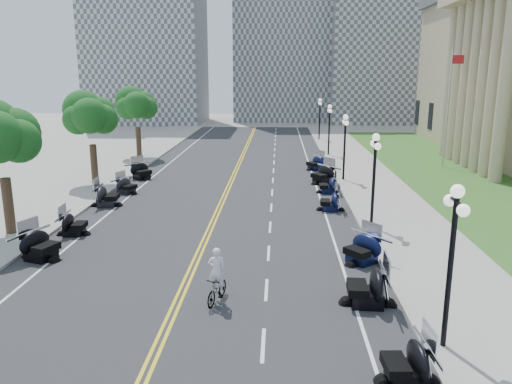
{
  "coord_description": "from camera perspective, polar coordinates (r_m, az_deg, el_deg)",
  "views": [
    {
      "loc": [
        3.61,
        -21.72,
        8.1
      ],
      "look_at": [
        2.45,
        3.77,
        2.0
      ],
      "focal_mm": 35.0,
      "sensor_mm": 36.0,
      "label": 1
    }
  ],
  "objects": [
    {
      "name": "street_lamp_3",
      "position": [
        38.44,
        10.08,
        5.01
      ],
      "size": [
        0.5,
        1.2,
        4.9
      ],
      "primitive_type": null,
      "color": "black",
      "rests_on": "sidewalk_north"
    },
    {
      "name": "street_lamp_4",
      "position": [
        50.27,
        8.35,
        7.03
      ],
      "size": [
        0.5,
        1.2,
        4.9
      ],
      "primitive_type": null,
      "color": "black",
      "rests_on": "sidewalk_north"
    },
    {
      "name": "edge_line_south",
      "position": [
        34.23,
        -14.48,
        -0.66
      ],
      "size": [
        0.12,
        90.0,
        0.0
      ],
      "primitive_type": "cube",
      "color": "white",
      "rests_on": "road"
    },
    {
      "name": "street_lamp_5",
      "position": [
        62.16,
        7.28,
        8.27
      ],
      "size": [
        0.5,
        1.2,
        4.9
      ],
      "primitive_type": null,
      "color": "black",
      "rests_on": "sidewalk_north"
    },
    {
      "name": "lawn",
      "position": [
        42.84,
        21.48,
        1.67
      ],
      "size": [
        9.0,
        60.0,
        0.1
      ],
      "primitive_type": "cube",
      "color": "#356023",
      "rests_on": "ground"
    },
    {
      "name": "lane_dash_8",
      "position": [
        30.8,
        1.76,
        -1.78
      ],
      "size": [
        0.12,
        2.0,
        0.0
      ],
      "primitive_type": "cube",
      "color": "white",
      "rests_on": "road"
    },
    {
      "name": "motorcycle_n_4",
      "position": [
        18.47,
        12.61,
        -10.3
      ],
      "size": [
        2.3,
        2.3,
        1.53
      ],
      "primitive_type": null,
      "rotation": [
        0.0,
        0.0,
        -1.62
      ],
      "color": "black",
      "rests_on": "road"
    },
    {
      "name": "ground",
      "position": [
        23.46,
        -6.45,
        -6.84
      ],
      "size": [
        160.0,
        160.0,
        0.0
      ],
      "primitive_type": "plane",
      "color": "gray"
    },
    {
      "name": "motorcycle_n_3",
      "position": [
        14.53,
        16.89,
        -17.97
      ],
      "size": [
        2.01,
        2.01,
        1.33
      ],
      "primitive_type": null,
      "rotation": [
        0.0,
        0.0,
        -1.51
      ],
      "color": "black",
      "rests_on": "road"
    },
    {
      "name": "sidewalk_south",
      "position": [
        35.63,
        -20.8,
        -0.46
      ],
      "size": [
        5.0,
        90.0,
        0.15
      ],
      "primitive_type": "cube",
      "color": "#9E9991",
      "rests_on": "ground"
    },
    {
      "name": "motorcycle_n_9",
      "position": [
        37.69,
        7.64,
        2.11
      ],
      "size": [
        3.08,
        3.08,
        1.54
      ],
      "primitive_type": null,
      "rotation": [
        0.0,
        0.0,
        -0.93
      ],
      "color": "black",
      "rests_on": "road"
    },
    {
      "name": "distant_block_c",
      "position": [
        88.7,
        15.09,
        14.88
      ],
      "size": [
        20.0,
        14.0,
        22.0
      ],
      "primitive_type": "cube",
      "color": "gray",
      "rests_on": "ground"
    },
    {
      "name": "lane_dash_4",
      "position": [
        15.93,
        0.82,
        -17.07
      ],
      "size": [
        0.12,
        2.0,
        0.0
      ],
      "primitive_type": "cube",
      "color": "white",
      "rests_on": "road"
    },
    {
      "name": "lane_dash_13",
      "position": [
        50.37,
        2.11,
        4.2
      ],
      "size": [
        0.12,
        2.0,
        0.0
      ],
      "primitive_type": "cube",
      "color": "white",
      "rests_on": "road"
    },
    {
      "name": "lane_dash_15",
      "position": [
        58.28,
        2.19,
        5.46
      ],
      "size": [
        0.12,
        2.0,
        0.0
      ],
      "primitive_type": "cube",
      "color": "white",
      "rests_on": "road"
    },
    {
      "name": "lane_dash_10",
      "position": [
        38.58,
        1.94,
        1.34
      ],
      "size": [
        0.12,
        2.0,
        0.0
      ],
      "primitive_type": "cube",
      "color": "white",
      "rests_on": "road"
    },
    {
      "name": "lane_dash_16",
      "position": [
        62.25,
        2.22,
        5.97
      ],
      "size": [
        0.12,
        2.0,
        0.0
      ],
      "primitive_type": "cube",
      "color": "white",
      "rests_on": "road"
    },
    {
      "name": "street_lamp_1",
      "position": [
        15.6,
        21.31,
        -8.17
      ],
      "size": [
        0.5,
        1.2,
        4.9
      ],
      "primitive_type": null,
      "color": "black",
      "rests_on": "sidewalk_north"
    },
    {
      "name": "motorcycle_n_7",
      "position": [
        30.33,
        8.46,
        -0.94
      ],
      "size": [
        1.9,
        1.9,
        1.28
      ],
      "primitive_type": null,
      "rotation": [
        0.0,
        0.0,
        -1.61
      ],
      "color": "black",
      "rests_on": "road"
    },
    {
      "name": "tree_4",
      "position": [
        49.73,
        -13.46,
        9.22
      ],
      "size": [
        4.8,
        4.8,
        9.2
      ],
      "primitive_type": null,
      "color": "#235619",
      "rests_on": "sidewalk_south"
    },
    {
      "name": "motorcycle_s_5",
      "position": [
        24.17,
        -23.45,
        -5.45
      ],
      "size": [
        2.69,
        2.69,
        1.48
      ],
      "primitive_type": null,
      "rotation": [
        0.0,
        0.0,
        1.23
      ],
      "color": "black",
      "rests_on": "road"
    },
    {
      "name": "road",
      "position": [
        32.93,
        -3.76,
        -0.81
      ],
      "size": [
        16.0,
        90.0,
        0.01
      ],
      "primitive_type": "cube",
      "color": "#333335",
      "rests_on": "ground"
    },
    {
      "name": "lane_dash_5",
      "position": [
        19.48,
        1.2,
        -11.09
      ],
      "size": [
        0.12,
        2.0,
        0.0
      ],
      "primitive_type": "cube",
      "color": "white",
      "rests_on": "road"
    },
    {
      "name": "cyclist_rider",
      "position": [
        17.84,
        -4.56,
        -6.97
      ],
      "size": [
        0.63,
        0.42,
        1.74
      ],
      "primitive_type": "imported",
      "rotation": [
        0.0,
        0.0,
        3.14
      ],
      "color": "white",
      "rests_on": "bicycle"
    },
    {
      "name": "distant_block_b",
      "position": [
        89.98,
        2.99,
        17.83
      ],
      "size": [
        16.0,
        12.0,
        30.0
      ],
      "primitive_type": "cube",
      "color": "gray",
      "rests_on": "ground"
    },
    {
      "name": "tree_3",
      "position": [
        38.37,
        -18.35,
        7.76
      ],
      "size": [
        4.8,
        4.8,
        9.2
      ],
      "primitive_type": null,
      "color": "#235619",
      "rests_on": "sidewalk_south"
    },
    {
      "name": "lane_dash_19",
      "position": [
        74.16,
        2.29,
        7.18
      ],
      "size": [
        0.12,
        2.0,
        0.0
      ],
      "primitive_type": "cube",
      "color": "white",
      "rests_on": "road"
    },
    {
      "name": "motorcycle_s_7",
      "position": [
        32.32,
        -16.68,
        -0.31
      ],
      "size": [
        2.22,
        2.22,
        1.46
      ],
      "primitive_type": null,
      "rotation": [
        0.0,
        0.0,
        1.64
      ],
      "color": "black",
      "rests_on": "road"
    },
    {
      "name": "lane_dash_18",
      "position": [
        70.19,
        2.27,
        6.82
      ],
      "size": [
        0.12,
        2.0,
        0.0
      ],
      "primitive_type": "cube",
      "color": "white",
      "rests_on": "road"
    },
    {
      "name": "motorcycle_n_10",
      "position": [
        43.01,
        6.8,
        3.41
      ],
      "size": [
        2.64,
        2.64,
        1.34
      ],
      "primitive_type": null,
      "rotation": [
        0.0,
        0.0,
        -1.0
      ],
      "color": "black",
      "rests_on": "road"
    },
    {
      "name": "centerline_yellow_b",
      "position": [
        32.92,
        -3.56,
        -0.8
      ],
      "size": [
        0.12,
        90.0,
        0.0
      ],
      "primitive_type": "cube",
      "color": "yellow",
      "rests_on": "road"
    },
    {
      "name": "bicycle",
      "position": [
        18.37,
        -4.48,
        -11.0
      ],
      "size": [
        0.93,
        1.77,
        1.02
      ],
      "primitive_type": "imported",
      "rotation": [
        0.0,
        0.0,
        -0.28
      ],
      "color": "#A51414",
      "rests_on": "road"
    },
    {
      "name": "sidewalk_north",
      "position": [
        33.44,
        14.42,
        -0.87
      ],
      "size": [
        5.0,
        90.0,
        0.15
      ],
      "primitive_type": "cube",
      "color": "#9E9991",
      "rests_on": "ground"
    },
    {
      "name": "tree_2",
      "position": [
        27.55,
        -27.13,
        4.99
      ],
      "size": [
        4.8,
        4.8,
        9.2
      ],
      "primitive_type": null,
      "color": "#235619",
      "rests_on": "sidewalk_south"
    },
    {
      "name": "lane_dash_12",
      "position": [
        46.43,
        2.07,
        3.41
      ],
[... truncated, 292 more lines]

